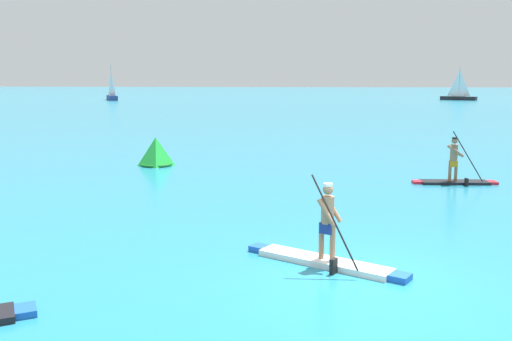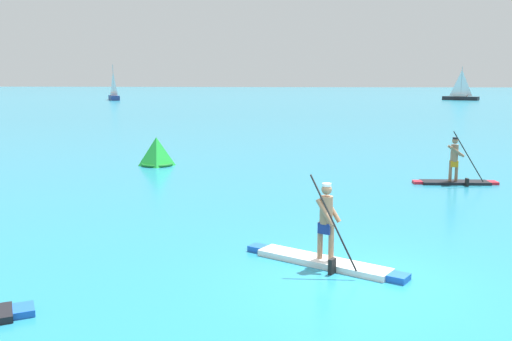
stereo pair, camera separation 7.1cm
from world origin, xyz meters
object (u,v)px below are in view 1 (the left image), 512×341
paddleboarder_mid_center (326,249)px  sailboat_right_horizon (459,96)px  sailboat_left_horizon (112,96)px  race_marker_buoy (156,153)px  paddleboarder_far_right (455,174)px

paddleboarder_mid_center → sailboat_right_horizon: bearing=103.8°
sailboat_left_horizon → sailboat_right_horizon: size_ratio=1.02×
race_marker_buoy → paddleboarder_mid_center: bearing=-61.0°
paddleboarder_far_right → race_marker_buoy: size_ratio=2.16×
paddleboarder_far_right → sailboat_left_horizon: bearing=114.1°
paddleboarder_far_right → sailboat_right_horizon: (19.88, 78.61, 0.35)m
race_marker_buoy → sailboat_right_horizon: bearing=67.3°
race_marker_buoy → sailboat_right_horizon: 81.88m
sailboat_left_horizon → sailboat_right_horizon: (58.50, 5.48, -0.03)m
paddleboarder_mid_center → sailboat_left_horizon: 89.20m
paddleboarder_mid_center → sailboat_right_horizon: (24.72, 88.03, 0.37)m
sailboat_left_horizon → paddleboarder_far_right: bearing=-176.7°
paddleboarder_far_right → race_marker_buoy: paddleboarder_far_right is taller
race_marker_buoy → sailboat_left_horizon: size_ratio=0.23×
paddleboarder_mid_center → race_marker_buoy: 14.32m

